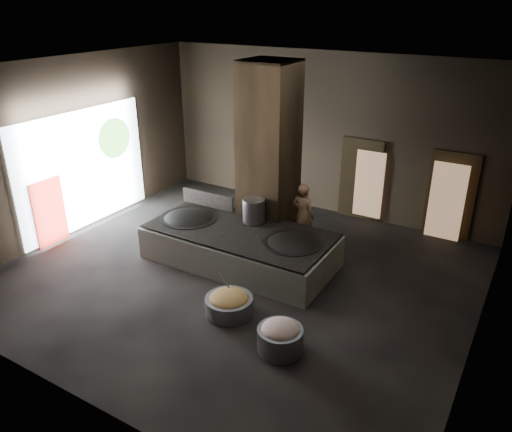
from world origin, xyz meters
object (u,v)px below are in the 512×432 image
Objects in this scene: hearth_platform at (240,247)px; cook at (303,215)px; stock_pot at (254,210)px; wok_right at (292,246)px; meat_basin at (280,340)px; veg_basin at (229,305)px; wok_left at (189,220)px.

cook reaches higher than hearth_platform.
hearth_platform is at bearing -95.19° from stock_pot.
wok_right is 2.25× the size of stock_pot.
cook reaches higher than meat_basin.
wok_right is 1.57× the size of meat_basin.
veg_basin is 1.49m from meat_basin.
wok_right is 0.77× the size of cook.
wok_left is at bearing -177.95° from wok_right.
hearth_platform is at bearing -177.88° from wok_right.
meat_basin is at bearing -31.47° from wok_left.
veg_basin is at bearing -37.59° from wok_left.
meat_basin is at bearing -18.93° from veg_basin.
stock_pot reaches higher than hearth_platform.
wok_right is at bearing 1.60° from hearth_platform.
stock_pot is 3.84m from meat_basin.
veg_basin is (0.95, -1.90, -0.21)m from hearth_platform.
wok_right reaches higher than hearth_platform.
cook is 2.04× the size of meat_basin.
hearth_platform is 1.40m from wok_right.
cook is 1.75× the size of veg_basin.
cook is (0.90, 1.48, 0.46)m from hearth_platform.
wok_left is 0.83× the size of cook.
stock_pot is at bearing 158.96° from wok_right.
meat_basin is at bearing -51.75° from stock_pot.
stock_pot reaches higher than wok_left.
wok_right is at bearing 112.59° from meat_basin.
stock_pot is 0.70× the size of meat_basin.
cook is at bearing 33.11° from wok_left.
wok_right is at bearing 78.49° from veg_basin.
wok_left is 1.69× the size of meat_basin.
hearth_platform reaches higher than veg_basin.
wok_left is 2.80m from wok_right.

